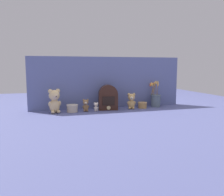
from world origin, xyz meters
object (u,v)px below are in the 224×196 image
(teddy_bear_tiny, at_px, (96,107))
(decorative_tin_short, at_px, (72,108))
(teddy_bear_large, at_px, (54,101))
(decorative_tin_tall, at_px, (142,105))
(teddy_bear_medium, at_px, (131,101))
(flower_vase, at_px, (156,99))
(vintage_radio, at_px, (108,98))
(teddy_bear_small, at_px, (86,105))

(teddy_bear_tiny, bearing_deg, decorative_tin_short, 174.20)
(teddy_bear_large, distance_m, decorative_tin_tall, 0.97)
(teddy_bear_medium, bearing_deg, flower_vase, 9.86)
(teddy_bear_tiny, bearing_deg, vintage_radio, 17.40)
(teddy_bear_small, bearing_deg, decorative_tin_tall, 1.88)
(vintage_radio, bearing_deg, flower_vase, 2.90)
(teddy_bear_medium, distance_m, flower_vase, 0.33)
(teddy_bear_large, relative_size, vintage_radio, 0.90)
(teddy_bear_small, height_order, decorative_tin_tall, teddy_bear_small)
(flower_vase, xyz_separation_m, vintage_radio, (-0.58, -0.03, 0.04))
(teddy_bear_medium, bearing_deg, decorative_tin_short, 179.45)
(teddy_bear_medium, height_order, teddy_bear_small, teddy_bear_medium)
(vintage_radio, bearing_deg, teddy_bear_tiny, -162.60)
(teddy_bear_large, relative_size, decorative_tin_short, 2.09)
(decorative_tin_tall, bearing_deg, decorative_tin_short, -179.12)
(vintage_radio, height_order, decorative_tin_short, vintage_radio)
(teddy_bear_large, relative_size, flower_vase, 0.80)
(flower_vase, height_order, decorative_tin_short, flower_vase)
(teddy_bear_tiny, xyz_separation_m, decorative_tin_tall, (0.54, 0.04, -0.02))
(teddy_bear_large, bearing_deg, vintage_radio, 2.50)
(flower_vase, distance_m, decorative_tin_short, 0.97)
(flower_vase, relative_size, decorative_tin_short, 2.62)
(flower_vase, relative_size, decorative_tin_tall, 2.93)
(teddy_bear_tiny, relative_size, vintage_radio, 0.34)
(teddy_bear_large, distance_m, flower_vase, 1.14)
(teddy_bear_large, xyz_separation_m, decorative_tin_short, (0.18, 0.00, -0.09))
(teddy_bear_large, bearing_deg, decorative_tin_short, 1.41)
(teddy_bear_small, bearing_deg, flower_vase, 4.06)
(teddy_bear_medium, relative_size, decorative_tin_tall, 1.69)
(teddy_bear_medium, height_order, teddy_bear_tiny, teddy_bear_medium)
(flower_vase, bearing_deg, vintage_radio, -177.10)
(teddy_bear_small, height_order, vintage_radio, vintage_radio)
(teddy_bear_medium, bearing_deg, vintage_radio, 174.15)
(decorative_tin_tall, bearing_deg, vintage_radio, 178.81)
(teddy_bear_tiny, distance_m, decorative_tin_tall, 0.54)
(teddy_bear_tiny, xyz_separation_m, vintage_radio, (0.14, 0.05, 0.08))
(teddy_bear_tiny, relative_size, flower_vase, 0.31)
(decorative_tin_tall, relative_size, decorative_tin_short, 0.89)
(teddy_bear_small, xyz_separation_m, vintage_radio, (0.25, 0.03, 0.06))
(teddy_bear_small, relative_size, flower_vase, 0.43)
(teddy_bear_medium, relative_size, teddy_bear_small, 1.35)
(teddy_bear_tiny, distance_m, vintage_radio, 0.17)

